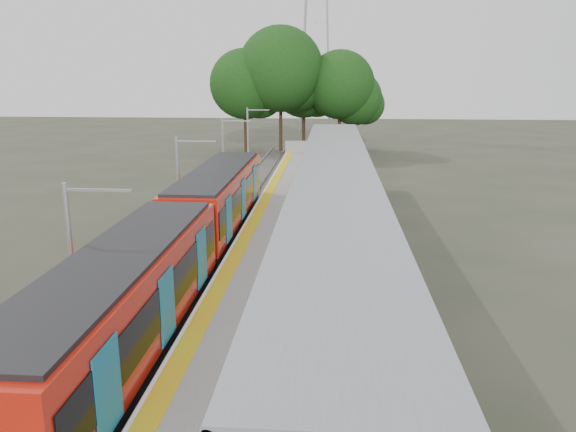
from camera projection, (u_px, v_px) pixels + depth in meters
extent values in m
cube|color=#59544C|center=(219.00, 234.00, 29.94)|extent=(3.00, 70.00, 0.24)
cube|color=gray|center=(303.00, 229.00, 29.50)|extent=(6.00, 50.00, 1.00)
cube|color=yellow|center=(255.00, 219.00, 29.57)|extent=(0.60, 50.00, 0.02)
cube|color=#9EA0A5|center=(317.00, 147.00, 53.33)|extent=(6.00, 0.10, 1.20)
cube|color=black|center=(124.00, 351.00, 16.29)|extent=(2.50, 13.50, 0.70)
cube|color=red|center=(120.00, 299.00, 15.89)|extent=(2.65, 13.50, 2.50)
cube|color=black|center=(120.00, 298.00, 15.88)|extent=(2.72, 12.96, 1.20)
cube|color=black|center=(117.00, 256.00, 15.57)|extent=(2.40, 12.82, 0.15)
cube|color=#0D658A|center=(168.00, 306.00, 15.83)|extent=(0.04, 1.30, 2.00)
cube|color=black|center=(219.00, 224.00, 29.91)|extent=(2.50, 13.50, 0.70)
cube|color=red|center=(218.00, 195.00, 29.51)|extent=(2.65, 13.50, 2.50)
cube|color=black|center=(218.00, 194.00, 29.50)|extent=(2.72, 12.96, 1.20)
cube|color=black|center=(218.00, 170.00, 29.19)|extent=(2.40, 12.82, 0.15)
cube|color=#0D658A|center=(244.00, 198.00, 29.45)|extent=(0.04, 1.30, 2.00)
cylinder|color=black|center=(199.00, 258.00, 25.42)|extent=(2.20, 0.70, 0.70)
cube|color=black|center=(184.00, 237.00, 22.77)|extent=(2.30, 0.80, 2.40)
cube|color=#9EA0A5|center=(357.00, 363.00, 11.41)|extent=(0.25, 0.25, 3.50)
cube|color=#9EA0A5|center=(351.00, 290.00, 15.28)|extent=(0.25, 0.25, 3.50)
cube|color=#9EA0A5|center=(347.00, 246.00, 19.14)|extent=(0.25, 0.25, 3.50)
cube|color=#9EA0A5|center=(345.00, 217.00, 23.00)|extent=(0.25, 0.25, 3.50)
cube|color=#9EA0A5|center=(343.00, 196.00, 26.87)|extent=(0.25, 0.25, 3.50)
cube|color=#9EA0A5|center=(342.00, 181.00, 30.73)|extent=(0.25, 0.25, 3.50)
cube|color=#9EA0A5|center=(341.00, 168.00, 34.59)|extent=(0.25, 0.25, 3.50)
cube|color=#9EA0A5|center=(340.00, 159.00, 38.46)|extent=(0.25, 0.25, 3.50)
cube|color=#9EA0A5|center=(339.00, 151.00, 42.32)|extent=(0.25, 0.25, 3.50)
cube|color=gray|center=(336.00, 165.00, 24.51)|extent=(3.20, 38.00, 0.16)
cylinder|color=#9EA0A5|center=(300.00, 166.00, 24.65)|extent=(0.24, 38.00, 0.24)
cube|color=silver|center=(382.00, 343.00, 13.43)|extent=(0.05, 3.70, 2.20)
cube|color=silver|center=(371.00, 283.00, 17.29)|extent=(0.05, 3.70, 2.20)
cube|color=silver|center=(359.00, 218.00, 25.02)|extent=(0.05, 3.70, 2.20)
cube|color=silver|center=(356.00, 198.00, 28.88)|extent=(0.05, 3.70, 2.20)
cube|color=silver|center=(351.00, 172.00, 36.61)|extent=(0.05, 3.70, 2.20)
cube|color=silver|center=(349.00, 162.00, 40.47)|extent=(0.05, 3.70, 2.20)
cylinder|color=#382316|center=(246.00, 130.00, 60.77)|extent=(0.36, 0.36, 4.88)
sphere|color=#1E4B15|center=(245.00, 84.00, 59.56)|extent=(7.42, 7.42, 7.42)
cylinder|color=#382316|center=(281.00, 126.00, 60.38)|extent=(0.36, 0.36, 5.90)
sphere|color=#1E4B15|center=(281.00, 69.00, 58.92)|extent=(8.97, 8.97, 8.97)
cylinder|color=#382316|center=(304.00, 128.00, 63.56)|extent=(0.36, 0.36, 4.78)
sphere|color=#1E4B15|center=(304.00, 85.00, 62.37)|extent=(7.26, 7.26, 7.26)
cylinder|color=#382316|center=(339.00, 130.00, 61.09)|extent=(0.36, 0.36, 4.83)
sphere|color=#1E4B15|center=(340.00, 85.00, 59.90)|extent=(7.34, 7.34, 7.34)
cylinder|color=#382316|center=(354.00, 134.00, 62.04)|extent=(0.36, 0.36, 3.87)
sphere|color=#1E4B15|center=(355.00, 98.00, 61.08)|extent=(5.88, 5.88, 5.88)
cylinder|color=#9EA0A5|center=(73.00, 271.00, 16.87)|extent=(0.16, 0.16, 5.40)
cube|color=#9EA0A5|center=(98.00, 190.00, 16.18)|extent=(2.00, 0.08, 0.08)
cylinder|color=#9EA0A5|center=(179.00, 190.00, 28.46)|extent=(0.16, 0.16, 5.40)
cube|color=#9EA0A5|center=(196.00, 141.00, 27.77)|extent=(2.00, 0.08, 0.08)
cylinder|color=#9EA0A5|center=(223.00, 156.00, 40.05)|extent=(0.16, 0.16, 5.40)
cube|color=#9EA0A5|center=(236.00, 121.00, 39.36)|extent=(2.00, 0.08, 0.08)
cylinder|color=#9EA0A5|center=(248.00, 137.00, 51.64)|extent=(0.16, 0.16, 5.40)
cube|color=#9EA0A5|center=(258.00, 110.00, 50.95)|extent=(2.00, 0.08, 0.08)
cube|color=#0F144B|center=(376.00, 425.00, 10.95)|extent=(0.74, 1.51, 0.60)
cube|color=#9EA0A5|center=(383.00, 431.00, 11.71)|extent=(0.42, 0.24, 0.48)
cube|color=#0F144B|center=(361.00, 275.00, 20.00)|extent=(1.08, 1.63, 0.06)
cube|color=#0F144B|center=(355.00, 267.00, 19.94)|extent=(0.71, 1.46, 0.58)
cube|color=#9EA0A5|center=(362.00, 288.00, 19.45)|extent=(0.41, 0.23, 0.46)
cube|color=#9EA0A5|center=(360.00, 276.00, 20.67)|extent=(0.41, 0.23, 0.46)
cube|color=#0F144B|center=(353.00, 208.00, 30.24)|extent=(0.78, 1.44, 0.06)
cube|color=#0F144B|center=(350.00, 203.00, 30.18)|extent=(0.43, 1.34, 0.51)
cube|color=#9EA0A5|center=(354.00, 214.00, 29.76)|extent=(0.37, 0.15, 0.40)
cube|color=#9EA0A5|center=(353.00, 209.00, 30.82)|extent=(0.37, 0.15, 0.40)
cylinder|color=#C3B78E|center=(345.00, 320.00, 15.94)|extent=(0.35, 0.35, 1.33)
cube|color=red|center=(345.00, 294.00, 15.75)|extent=(0.31, 0.10, 0.22)
cylinder|color=#C3B78E|center=(331.00, 192.00, 33.00)|extent=(0.36, 0.36, 1.35)
cube|color=red|center=(331.00, 178.00, 32.80)|extent=(0.31, 0.17, 0.23)
cylinder|color=#9EA0A5|center=(344.00, 262.00, 21.43)|extent=(0.55, 0.55, 0.94)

